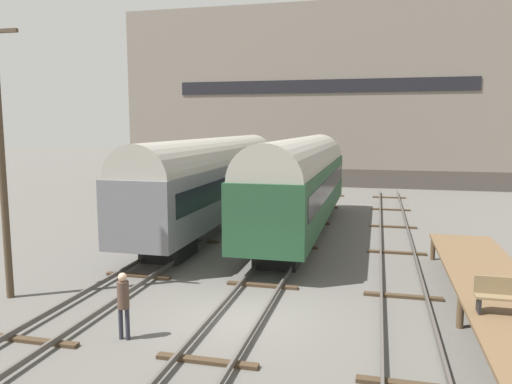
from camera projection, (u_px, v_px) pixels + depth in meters
The scene contains 11 objects.
ground_plane at pixel (240, 318), 15.10m from camera, with size 200.00×200.00×0.00m, color #56544F.
track_left at pixel (95, 300), 16.24m from camera, with size 2.60×60.00×0.26m.
track_middle at pixel (240, 313), 15.08m from camera, with size 2.60×60.00×0.26m.
track_right at pixel (408, 329), 13.93m from camera, with size 2.60×60.00×0.26m.
train_car_green at pixel (301, 180), 26.29m from camera, with size 3.07×17.99×5.16m.
train_car_grey at pixel (213, 178), 27.48m from camera, with size 2.90×18.83×5.11m.
station_platform at pixel (502, 296), 13.95m from camera, with size 2.44×15.40×1.11m.
bench at pixel (505, 295), 12.39m from camera, with size 1.40×0.40×0.91m.
person_worker at pixel (123, 299), 13.42m from camera, with size 0.32×0.32×1.87m.
utility_pole at pixel (0, 146), 16.21m from camera, with size 1.80×0.24×9.91m.
warehouse_building at pixel (328, 99), 52.06m from camera, with size 39.32×12.08×17.07m.
Camera 1 is at (3.92, -13.93, 5.78)m, focal length 35.00 mm.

